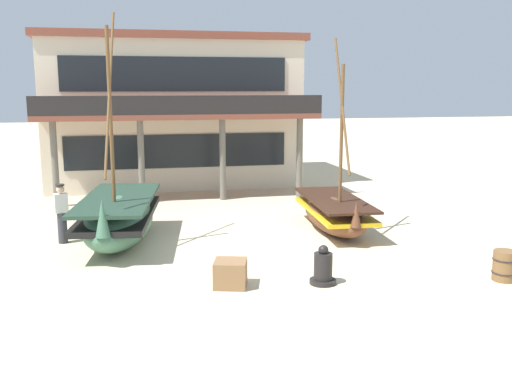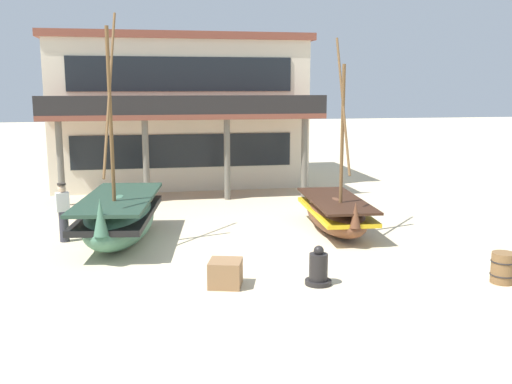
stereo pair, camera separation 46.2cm
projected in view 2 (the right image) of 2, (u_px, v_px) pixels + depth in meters
ground_plane at (263, 249)px, 15.77m from camera, size 120.00×120.00×0.00m
fishing_boat_near_left at (336, 213)px, 17.60m from camera, size 1.81×4.37×5.77m
fishing_boat_centre_large at (119, 217)px, 16.31m from camera, size 2.54×5.04×6.35m
fisherman_by_hull at (63, 213)px, 16.39m from camera, size 0.41×0.31×1.68m
capstan_winch at (318, 269)px, 12.91m from camera, size 0.60×0.60×0.89m
wooden_barrel at (503, 268)px, 13.01m from camera, size 0.56×0.56×0.70m
cargo_crate at (225, 273)px, 12.81m from camera, size 0.87×0.87×0.59m
harbor_building_main at (178, 110)px, 26.92m from camera, size 11.22×9.23×6.54m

